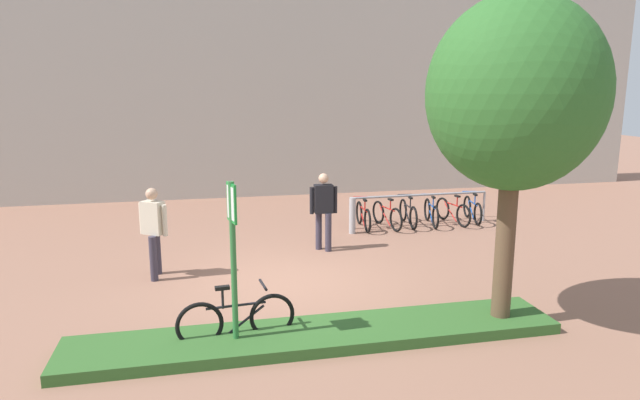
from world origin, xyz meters
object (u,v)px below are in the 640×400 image
at_px(person_shirt_blue, 154,227).
at_px(parking_sign_post, 233,242).
at_px(bollard_steel, 352,216).
at_px(bike_rack_cluster, 420,212).
at_px(tree_sidewalk, 515,95).
at_px(bike_at_sign, 237,319).
at_px(person_suited_navy, 324,207).

bearing_deg(person_shirt_blue, parking_sign_post, -68.75).
bearing_deg(parking_sign_post, bollard_steel, 60.11).
bearing_deg(bike_rack_cluster, tree_sidewalk, -101.27).
xyz_separation_m(bike_at_sign, bike_rack_cluster, (5.14, 5.86, -0.00)).
height_order(tree_sidewalk, bollard_steel, tree_sidewalk).
xyz_separation_m(bike_rack_cluster, person_suited_navy, (-2.96, -1.70, 0.64)).
relative_size(tree_sidewalk, bike_rack_cluster, 1.28).
relative_size(parking_sign_post, person_shirt_blue, 1.36).
distance_m(parking_sign_post, bollard_steel, 6.54).
bearing_deg(bollard_steel, person_suited_navy, -128.97).
height_order(bike_rack_cluster, person_suited_navy, person_suited_navy).
xyz_separation_m(tree_sidewalk, parking_sign_post, (-3.95, 0.07, -1.90)).
distance_m(bike_at_sign, person_suited_navy, 4.73).
distance_m(tree_sidewalk, person_suited_navy, 5.34).
bearing_deg(bike_rack_cluster, person_shirt_blue, -156.77).
bearing_deg(person_shirt_blue, bollard_steel, 27.18).
relative_size(parking_sign_post, bike_at_sign, 1.39).
distance_m(bike_rack_cluster, bollard_steel, 2.01).
distance_m(parking_sign_post, bike_at_sign, 1.20).
distance_m(parking_sign_post, person_suited_navy, 4.91).
xyz_separation_m(bollard_steel, person_shirt_blue, (-4.50, -2.31, 0.53)).
bearing_deg(parking_sign_post, bike_rack_cluster, 49.51).
xyz_separation_m(bike_rack_cluster, person_shirt_blue, (-6.45, -2.77, 0.64)).
bearing_deg(person_suited_navy, bike_rack_cluster, 29.92).
xyz_separation_m(bike_at_sign, bollard_steel, (3.19, 5.40, 0.10)).
bearing_deg(tree_sidewalk, person_shirt_blue, 147.30).
distance_m(bike_rack_cluster, person_shirt_blue, 7.05).
height_order(tree_sidewalk, person_suited_navy, tree_sidewalk).
bearing_deg(bike_at_sign, parking_sign_post, -98.55).
xyz_separation_m(bike_rack_cluster, bollard_steel, (-1.96, -0.46, 0.10)).
bearing_deg(tree_sidewalk, parking_sign_post, 178.99).
bearing_deg(bollard_steel, bike_rack_cluster, 13.24).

